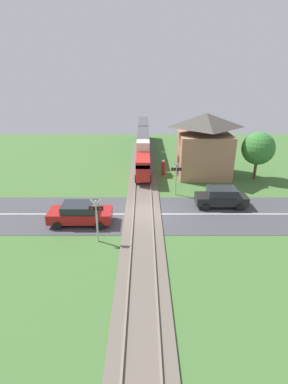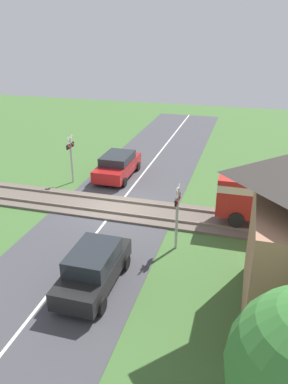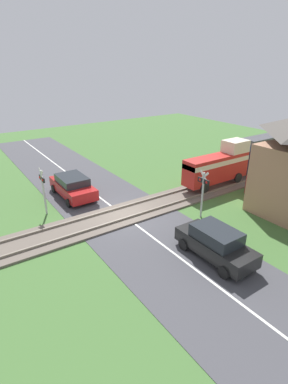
# 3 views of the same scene
# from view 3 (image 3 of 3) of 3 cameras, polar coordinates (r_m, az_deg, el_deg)

# --- Properties ---
(ground_plane) EXTENTS (60.00, 60.00, 0.00)m
(ground_plane) POSITION_cam_3_polar(r_m,az_deg,el_deg) (18.88, -4.02, -4.43)
(ground_plane) COLOR #426B33
(road_surface) EXTENTS (48.00, 6.40, 0.02)m
(road_surface) POSITION_cam_3_polar(r_m,az_deg,el_deg) (18.88, -4.02, -4.40)
(road_surface) COLOR #424247
(road_surface) RESTS_ON ground_plane
(track_bed) EXTENTS (2.80, 48.00, 0.24)m
(track_bed) POSITION_cam_3_polar(r_m,az_deg,el_deg) (18.85, -4.03, -4.25)
(track_bed) COLOR #665B51
(track_bed) RESTS_ON ground_plane
(train) EXTENTS (1.58, 22.55, 3.18)m
(train) POSITION_cam_3_polar(r_m,az_deg,el_deg) (29.78, 25.12, 7.77)
(train) COLOR red
(train) RESTS_ON track_bed
(car_near_crossing) EXTENTS (4.49, 2.05, 1.54)m
(car_near_crossing) POSITION_cam_3_polar(r_m,az_deg,el_deg) (21.71, -13.43, 1.14)
(car_near_crossing) COLOR #A81919
(car_near_crossing) RESTS_ON ground_plane
(car_far_side) EXTENTS (4.11, 1.83, 1.60)m
(car_far_side) POSITION_cam_3_polar(r_m,az_deg,el_deg) (15.00, 13.45, -9.40)
(car_far_side) COLOR black
(car_far_side) RESTS_ON ground_plane
(crossing_signal_west_approach) EXTENTS (0.90, 0.18, 3.02)m
(crossing_signal_west_approach) POSITION_cam_3_polar(r_m,az_deg,el_deg) (19.21, -18.71, 1.20)
(crossing_signal_west_approach) COLOR #B7B7B7
(crossing_signal_west_approach) RESTS_ON ground_plane
(crossing_signal_east_approach) EXTENTS (0.90, 0.18, 3.02)m
(crossing_signal_east_approach) POSITION_cam_3_polar(r_m,az_deg,el_deg) (18.17, 11.17, 0.77)
(crossing_signal_east_approach) COLOR #B7B7B7
(crossing_signal_east_approach) RESTS_ON ground_plane
(pedestrian_by_station) EXTENTS (0.40, 0.40, 1.60)m
(pedestrian_by_station) POSITION_cam_3_polar(r_m,az_deg,el_deg) (22.99, 19.24, 1.48)
(pedestrian_by_station) COLOR #B2282D
(pedestrian_by_station) RESTS_ON ground_plane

